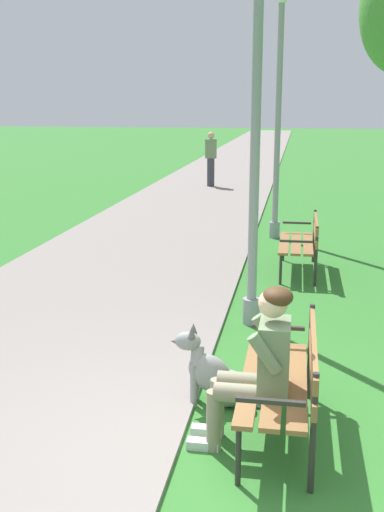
{
  "coord_description": "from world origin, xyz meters",
  "views": [
    {
      "loc": [
        0.59,
        -3.81,
        2.5
      ],
      "look_at": [
        -0.5,
        2.58,
        0.9
      ],
      "focal_mm": 43.74,
      "sensor_mm": 36.0,
      "label": 1
    }
  ],
  "objects_px": {
    "dog_grey": "(215,376)",
    "lamp_post_mid": "(278,113)",
    "pedestrian_distant": "(211,159)",
    "park_bench_near": "(287,375)",
    "person_seated_on_near_bench": "(259,362)",
    "park_bench_mid": "(303,239)",
    "lamp_post_near": "(255,133)"
  },
  "relations": [
    {
      "from": "lamp_post_near",
      "to": "pedestrian_distant",
      "type": "xyz_separation_m",
      "value": [
        -2.13,
        11.72,
        -1.33
      ]
    },
    {
      "from": "park_bench_near",
      "to": "pedestrian_distant",
      "type": "distance_m",
      "value": 14.45
    },
    {
      "from": "park_bench_near",
      "to": "park_bench_mid",
      "type": "height_order",
      "value": "same"
    },
    {
      "from": "person_seated_on_near_bench",
      "to": "lamp_post_mid",
      "type": "bearing_deg",
      "value": 91.4
    },
    {
      "from": "pedestrian_distant",
      "to": "lamp_post_near",
      "type": "bearing_deg",
      "value": -79.69
    },
    {
      "from": "park_bench_mid",
      "to": "lamp_post_near",
      "type": "height_order",
      "value": "lamp_post_near"
    },
    {
      "from": "park_bench_mid",
      "to": "pedestrian_distant",
      "type": "bearing_deg",
      "value": 106.16
    },
    {
      "from": "park_bench_mid",
      "to": "pedestrian_distant",
      "type": "height_order",
      "value": "pedestrian_distant"
    },
    {
      "from": "park_bench_mid",
      "to": "pedestrian_distant",
      "type": "xyz_separation_m",
      "value": [
        -2.71,
        9.37,
        0.33
      ]
    },
    {
      "from": "lamp_post_mid",
      "to": "park_bench_near",
      "type": "bearing_deg",
      "value": -86.94
    },
    {
      "from": "person_seated_on_near_bench",
      "to": "dog_grey",
      "type": "bearing_deg",
      "value": 122.95
    },
    {
      "from": "park_bench_mid",
      "to": "lamp_post_near",
      "type": "relative_size",
      "value": 0.36
    },
    {
      "from": "dog_grey",
      "to": "park_bench_near",
      "type": "bearing_deg",
      "value": -35.07
    },
    {
      "from": "park_bench_near",
      "to": "park_bench_mid",
      "type": "xyz_separation_m",
      "value": [
        0.12,
        4.85,
        0.0
      ]
    },
    {
      "from": "park_bench_near",
      "to": "dog_grey",
      "type": "height_order",
      "value": "park_bench_near"
    },
    {
      "from": "dog_grey",
      "to": "pedestrian_distant",
      "type": "xyz_separation_m",
      "value": [
        -1.99,
        13.79,
        0.58
      ]
    },
    {
      "from": "park_bench_mid",
      "to": "lamp_post_mid",
      "type": "bearing_deg",
      "value": 101.8
    },
    {
      "from": "park_bench_near",
      "to": "dog_grey",
      "type": "xyz_separation_m",
      "value": [
        -0.6,
        0.42,
        -0.25
      ]
    },
    {
      "from": "pedestrian_distant",
      "to": "person_seated_on_near_bench",
      "type": "bearing_deg",
      "value": -80.6
    },
    {
      "from": "lamp_post_near",
      "to": "pedestrian_distant",
      "type": "height_order",
      "value": "lamp_post_near"
    },
    {
      "from": "dog_grey",
      "to": "lamp_post_mid",
      "type": "height_order",
      "value": "lamp_post_mid"
    },
    {
      "from": "person_seated_on_near_bench",
      "to": "lamp_post_mid",
      "type": "height_order",
      "value": "lamp_post_mid"
    },
    {
      "from": "park_bench_near",
      "to": "pedestrian_distant",
      "type": "xyz_separation_m",
      "value": [
        -2.59,
        14.21,
        0.33
      ]
    },
    {
      "from": "park_bench_mid",
      "to": "dog_grey",
      "type": "xyz_separation_m",
      "value": [
        -0.72,
        -4.43,
        -0.25
      ]
    },
    {
      "from": "park_bench_mid",
      "to": "lamp_post_mid",
      "type": "height_order",
      "value": "lamp_post_mid"
    },
    {
      "from": "pedestrian_distant",
      "to": "lamp_post_mid",
      "type": "bearing_deg",
      "value": -72.33
    },
    {
      "from": "park_bench_near",
      "to": "lamp_post_near",
      "type": "distance_m",
      "value": 3.03
    },
    {
      "from": "lamp_post_mid",
      "to": "pedestrian_distant",
      "type": "relative_size",
      "value": 2.72
    },
    {
      "from": "pedestrian_distant",
      "to": "dog_grey",
      "type": "bearing_deg",
      "value": -81.79
    },
    {
      "from": "dog_grey",
      "to": "lamp_post_near",
      "type": "height_order",
      "value": "lamp_post_near"
    },
    {
      "from": "person_seated_on_near_bench",
      "to": "pedestrian_distant",
      "type": "distance_m",
      "value": 14.59
    },
    {
      "from": "park_bench_near",
      "to": "lamp_post_mid",
      "type": "relative_size",
      "value": 0.33
    }
  ]
}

